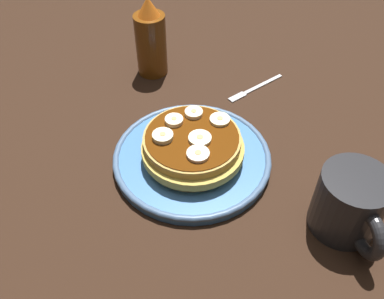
{
  "coord_description": "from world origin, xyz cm",
  "views": [
    {
      "loc": [
        42.61,
        -9.2,
        46.95
      ],
      "look_at": [
        0.0,
        0.0,
        2.66
      ],
      "focal_mm": 38.44,
      "sensor_mm": 36.0,
      "label": 1
    }
  ],
  "objects": [
    {
      "name": "syrup_bottle",
      "position": [
        -25.47,
        -2.34,
        6.86
      ],
      "size": [
        5.8,
        5.8,
        15.26
      ],
      "color": "brown",
      "rests_on": "ground_plane"
    },
    {
      "name": "pancake_stack",
      "position": [
        0.13,
        0.17,
        3.45
      ],
      "size": [
        15.88,
        15.41,
        4.03
      ],
      "color": "tan",
      "rests_on": "plate"
    },
    {
      "name": "banana_slice_2",
      "position": [
        -4.72,
        1.3,
        5.73
      ],
      "size": [
        2.8,
        2.8,
        0.89
      ],
      "color": "#FBE8B8",
      "rests_on": "pancake_stack"
    },
    {
      "name": "banana_slice_0",
      "position": [
        0.97,
        0.96,
        5.66
      ],
      "size": [
        3.38,
        3.38,
        0.75
      ],
      "color": "#F4E8BD",
      "rests_on": "pancake_stack"
    },
    {
      "name": "banana_slice_3",
      "position": [
        3.98,
        -0.04,
        5.67
      ],
      "size": [
        3.26,
        3.26,
        0.76
      ],
      "color": "#FDE1C4",
      "rests_on": "pancake_stack"
    },
    {
      "name": "banana_slice_5",
      "position": [
        -3.61,
        -2.0,
        5.75
      ],
      "size": [
        2.79,
        2.79,
        0.92
      ],
      "color": "#FCE2B8",
      "rests_on": "pancake_stack"
    },
    {
      "name": "ground_plane",
      "position": [
        0.0,
        0.0,
        -1.5
      ],
      "size": [
        140.0,
        140.0,
        3.0
      ],
      "primitive_type": "cube",
      "color": "black"
    },
    {
      "name": "plate",
      "position": [
        0.0,
        0.0,
        0.94
      ],
      "size": [
        24.34,
        24.34,
        1.74
      ],
      "color": "#3F72B2",
      "rests_on": "ground_plane"
    },
    {
      "name": "fork",
      "position": [
        -15.52,
        15.04,
        0.25
      ],
      "size": [
        6.34,
        12.21,
        0.5
      ],
      "color": "silver",
      "rests_on": "ground_plane"
    },
    {
      "name": "banana_slice_1",
      "position": [
        -0.51,
        -4.24,
        5.79
      ],
      "size": [
        3.09,
        3.09,
        1.0
      ],
      "color": "#EBEBC1",
      "rests_on": "pancake_stack"
    },
    {
      "name": "coffee_mug",
      "position": [
        15.85,
        17.3,
        4.75
      ],
      "size": [
        12.56,
        8.95,
        9.21
      ],
      "color": "#262628",
      "rests_on": "ground_plane"
    },
    {
      "name": "banana_slice_4",
      "position": [
        -2.41,
        4.85,
        5.65
      ],
      "size": [
        3.11,
        3.11,
        0.73
      ],
      "color": "#FDF4BA",
      "rests_on": "pancake_stack"
    }
  ]
}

